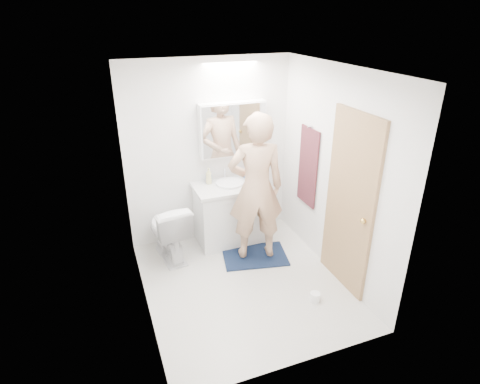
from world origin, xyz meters
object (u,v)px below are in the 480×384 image
toilet (168,230)px  soap_bottle_a (209,176)px  soap_bottle_b (209,177)px  vanity_cabinet (231,214)px  toilet_paper_roll (315,297)px  person (256,188)px  toothbrush_cup (246,175)px  medicine_cabinet (233,129)px

toilet → soap_bottle_a: (0.63, 0.27, 0.54)m
soap_bottle_a → soap_bottle_b: size_ratio=1.40×
vanity_cabinet → soap_bottle_b: soap_bottle_b is taller
vanity_cabinet → toilet_paper_roll: bearing=-74.4°
vanity_cabinet → toilet: size_ratio=1.17×
person → soap_bottle_b: 0.79m
toothbrush_cup → toilet_paper_roll: 1.88m
medicine_cabinet → soap_bottle_a: (-0.36, -0.06, -0.57)m
soap_bottle_b → toilet_paper_roll: 2.02m
soap_bottle_b → toilet_paper_roll: (0.66, -1.71, -0.85)m
person → soap_bottle_b: (-0.38, 0.69, -0.07)m
person → toilet: bearing=-9.5°
person → toilet_paper_roll: (0.28, -1.02, -0.92)m
vanity_cabinet → toothbrush_cup: (0.28, 0.16, 0.48)m
soap_bottle_a → soap_bottle_b: soap_bottle_a is taller
toilet → soap_bottle_a: bearing=-164.5°
toilet → person: bearing=151.3°
soap_bottle_b → soap_bottle_a: bearing=-109.0°
person → toilet_paper_roll: 1.40m
vanity_cabinet → person: (0.14, -0.51, 0.58)m
toothbrush_cup → toilet_paper_roll: (0.15, -1.69, -0.82)m
toothbrush_cup → toilet_paper_roll: bearing=-84.9°
person → soap_bottle_b: person is taller
person → soap_bottle_b: size_ratio=11.99×
medicine_cabinet → soap_bottle_a: size_ratio=4.10×
soap_bottle_b → toothbrush_cup: size_ratio=1.50×
medicine_cabinet → toothbrush_cup: size_ratio=8.60×
soap_bottle_a → toothbrush_cup: soap_bottle_a is taller
soap_bottle_b → toothbrush_cup: soap_bottle_b is taller
medicine_cabinet → person: person is taller
soap_bottle_a → toilet_paper_roll: soap_bottle_a is taller
medicine_cabinet → toothbrush_cup: 0.66m
toilet_paper_roll → vanity_cabinet: bearing=105.6°
soap_bottle_a → soap_bottle_b: 0.04m
vanity_cabinet → soap_bottle_a: (-0.25, 0.15, 0.54)m
person → toilet_paper_roll: size_ratio=16.71×
medicine_cabinet → soap_bottle_b: 0.70m
person → toilet_paper_roll: bearing=117.4°
vanity_cabinet → toilet: bearing=-172.5°
vanity_cabinet → toilet_paper_roll: (0.43, -1.53, -0.34)m
soap_bottle_b → toothbrush_cup: (0.51, -0.02, -0.03)m
vanity_cabinet → toothbrush_cup: size_ratio=8.79×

